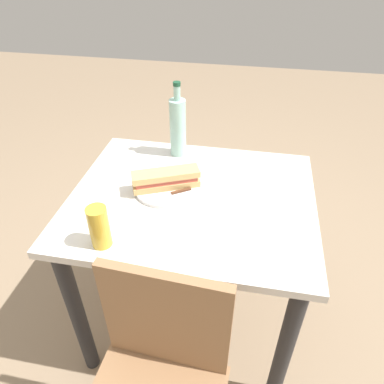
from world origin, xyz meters
name	(u,v)px	position (x,y,z in m)	size (l,w,h in m)	color
ground_plane	(192,316)	(0.00, 0.00, 0.00)	(8.00, 8.00, 0.00)	#8C755B
dining_table	(192,225)	(0.00, 0.00, 0.62)	(0.91, 0.76, 0.77)	silver
chair_far	(158,383)	(-0.01, 0.58, 0.51)	(0.42, 0.42, 0.88)	#936B47
plate_near	(166,188)	(0.11, -0.02, 0.78)	(0.24, 0.24, 0.01)	white
baguette_sandwich_near	(166,179)	(0.11, -0.02, 0.82)	(0.26, 0.17, 0.07)	tan
knife_near	(172,193)	(0.07, 0.02, 0.79)	(0.16, 0.11, 0.01)	silver
water_bottle	(178,126)	(0.12, -0.30, 0.90)	(0.07, 0.07, 0.33)	#99C6B7
beer_glass	(99,227)	(0.24, 0.30, 0.84)	(0.06, 0.06, 0.15)	gold
paper_napkin	(275,221)	(-0.31, 0.09, 0.77)	(0.14, 0.14, 0.00)	white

